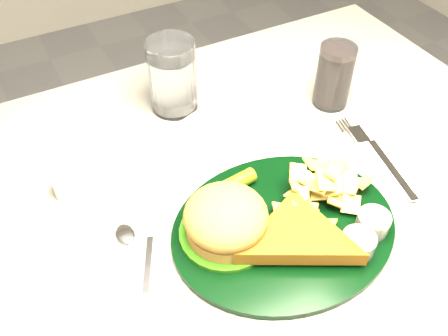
% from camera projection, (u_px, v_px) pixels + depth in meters
% --- Properties ---
extents(table, '(1.20, 0.80, 0.75)m').
position_uv_depth(table, '(215.00, 315.00, 1.05)').
color(table, gray).
rests_on(table, ground).
extents(dinner_plate, '(0.35, 0.30, 0.08)m').
position_uv_depth(dinner_plate, '(286.00, 213.00, 0.71)').
color(dinner_plate, black).
rests_on(dinner_plate, table).
extents(water_glass, '(0.10, 0.10, 0.14)m').
position_uv_depth(water_glass, '(172.00, 76.00, 0.89)').
color(water_glass, white).
rests_on(water_glass, table).
extents(cola_glass, '(0.07, 0.07, 0.12)m').
position_uv_depth(cola_glass, '(334.00, 76.00, 0.91)').
color(cola_glass, black).
rests_on(cola_glass, table).
extents(fork_napkin, '(0.18, 0.21, 0.01)m').
position_uv_depth(fork_napkin, '(387.00, 165.00, 0.82)').
color(fork_napkin, white).
rests_on(fork_napkin, table).
extents(spoon, '(0.09, 0.13, 0.01)m').
position_uv_depth(spoon, '(148.00, 264.00, 0.69)').
color(spoon, white).
rests_on(spoon, table).
extents(ramekin, '(0.06, 0.06, 0.03)m').
position_uv_depth(ramekin, '(68.00, 185.00, 0.78)').
color(ramekin, white).
rests_on(ramekin, table).
extents(wrapped_straw, '(0.20, 0.13, 0.01)m').
position_uv_depth(wrapped_straw, '(176.00, 127.00, 0.90)').
color(wrapped_straw, silver).
rests_on(wrapped_straw, table).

